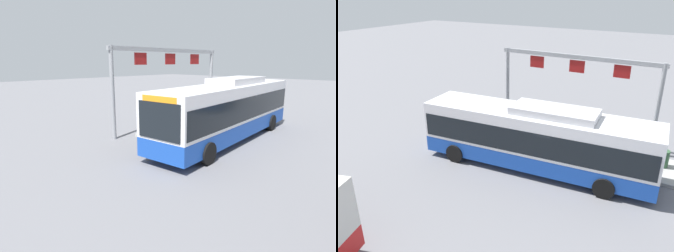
{
  "view_description": "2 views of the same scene",
  "coord_description": "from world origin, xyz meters",
  "views": [
    {
      "loc": [
        13.35,
        8.11,
        4.33
      ],
      "look_at": [
        3.61,
        -1.21,
        1.19
      ],
      "focal_mm": 29.59,
      "sensor_mm": 36.0,
      "label": 1
    },
    {
      "loc": [
        -6.54,
        14.16,
        8.84
      ],
      "look_at": [
        2.63,
        -1.5,
        1.29
      ],
      "focal_mm": 36.09,
      "sensor_mm": 36.0,
      "label": 2
    }
  ],
  "objects": [
    {
      "name": "platform_sign_gantry",
      "position": [
        -0.28,
        -4.73,
        3.78
      ],
      "size": [
        9.74,
        0.24,
        5.2
      ],
      "color": "gray",
      "rests_on": "ground"
    },
    {
      "name": "person_waiting_near",
      "position": [
        1.9,
        -3.4,
        1.05
      ],
      "size": [
        0.38,
        0.55,
        1.67
      ],
      "rotation": [
        0.0,
        0.0,
        1.45
      ],
      "color": "maroon",
      "rests_on": "platform_curb"
    },
    {
      "name": "ground_plane",
      "position": [
        0.0,
        0.0,
        0.0
      ],
      "size": [
        120.0,
        120.0,
        0.0
      ],
      "primitive_type": "plane",
      "color": "slate"
    },
    {
      "name": "bus_main",
      "position": [
        -0.01,
        -0.0,
        1.81
      ],
      "size": [
        12.07,
        3.51,
        3.46
      ],
      "rotation": [
        0.0,
        0.0,
        0.08
      ],
      "color": "#1947AD",
      "rests_on": "ground"
    },
    {
      "name": "platform_curb",
      "position": [
        -1.75,
        -2.88,
        0.08
      ],
      "size": [
        10.0,
        2.8,
        0.16
      ],
      "primitive_type": "cube",
      "color": "#9E9E99",
      "rests_on": "ground"
    },
    {
      "name": "person_waiting_mid",
      "position": [
        1.2,
        -2.72,
        1.05
      ],
      "size": [
        0.5,
        0.6,
        1.67
      ],
      "rotation": [
        0.0,
        0.0,
        1.13
      ],
      "color": "maroon",
      "rests_on": "platform_curb"
    },
    {
      "name": "trash_bin",
      "position": [
        -5.77,
        -3.24,
        0.61
      ],
      "size": [
        0.52,
        0.52,
        0.9
      ],
      "primitive_type": "cylinder",
      "color": "#2D5133",
      "rests_on": "platform_curb"
    },
    {
      "name": "person_boarding",
      "position": [
        3.53,
        -3.02,
        0.89
      ],
      "size": [
        0.4,
        0.57,
        1.67
      ],
      "rotation": [
        0.0,
        0.0,
        1.76
      ],
      "color": "#476B4C",
      "rests_on": "ground"
    }
  ]
}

